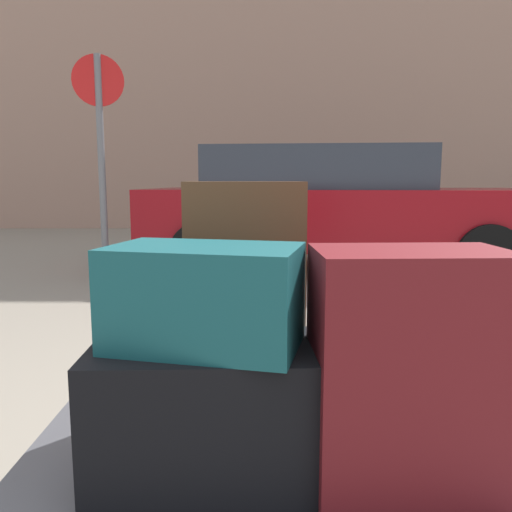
{
  "coord_description": "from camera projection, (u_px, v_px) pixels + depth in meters",
  "views": [
    {
      "loc": [
        0.01,
        -1.27,
        1.05
      ],
      "look_at": [
        0.0,
        1.2,
        0.69
      ],
      "focal_mm": 36.02,
      "sensor_mm": 36.0,
      "label": 1
    }
  ],
  "objects": [
    {
      "name": "suitcase_brown_rear_right",
      "position": [
        245.0,
        297.0,
        1.59
      ],
      "size": [
        0.36,
        0.25,
        0.71
      ],
      "primitive_type": "cube",
      "rotation": [
        0.0,
        0.0,
        0.04
      ],
      "color": "#51331E",
      "rests_on": "luggage_cart"
    },
    {
      "name": "parked_car",
      "position": [
        333.0,
        206.0,
        5.93
      ],
      "size": [
        4.46,
        2.26,
        1.42
      ],
      "color": "maroon",
      "rests_on": "ground_plane"
    },
    {
      "name": "luggage_cart",
      "position": [
        255.0,
        477.0,
        1.37
      ],
      "size": [
        1.22,
        0.87,
        0.34
      ],
      "color": "#4C4C51",
      "rests_on": "ground_plane"
    },
    {
      "name": "duffel_bag_teal_topmost_pile",
      "position": [
        206.0,
        296.0,
        1.19
      ],
      "size": [
        0.48,
        0.35,
        0.24
      ],
      "primitive_type": "cube",
      "rotation": [
        0.0,
        0.0,
        -0.23
      ],
      "color": "#144C51",
      "rests_on": "duffel_bag_black_rear_left"
    },
    {
      "name": "bollard_kerb_mid",
      "position": [
        492.0,
        223.0,
        8.95
      ],
      "size": [
        0.26,
        0.26,
        0.65
      ],
      "primitive_type": "cylinder",
      "color": "#72665B",
      "rests_on": "ground_plane"
    },
    {
      "name": "duffel_bag_black_rear_left",
      "position": [
        207.0,
        411.0,
        1.23
      ],
      "size": [
        0.55,
        0.32,
        0.33
      ],
      "primitive_type": "cube",
      "rotation": [
        0.0,
        0.0,
        0.03
      ],
      "color": "black",
      "rests_on": "luggage_cart"
    },
    {
      "name": "suitcase_maroon_center",
      "position": [
        408.0,
        371.0,
        1.17
      ],
      "size": [
        0.44,
        0.28,
        0.56
      ],
      "primitive_type": "cube",
      "rotation": [
        0.0,
        0.0,
        0.04
      ],
      "color": "maroon",
      "rests_on": "luggage_cart"
    },
    {
      "name": "no_parking_sign",
      "position": [
        102.0,
        144.0,
        5.13
      ],
      "size": [
        0.49,
        0.16,
        2.28
      ],
      "color": "slate",
      "rests_on": "ground_plane"
    },
    {
      "name": "bollard_kerb_near",
      "position": [
        406.0,
        223.0,
        8.96
      ],
      "size": [
        0.26,
        0.26,
        0.65
      ],
      "primitive_type": "cylinder",
      "color": "#72665B",
      "rests_on": "ground_plane"
    }
  ]
}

